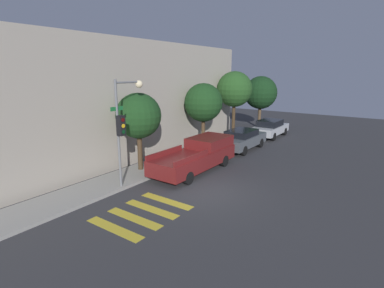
% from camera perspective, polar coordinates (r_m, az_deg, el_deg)
% --- Properties ---
extents(ground_plane, '(60.00, 60.00, 0.00)m').
position_cam_1_polar(ground_plane, '(13.99, 2.60, -9.05)').
color(ground_plane, '#333335').
extents(sidewalk, '(26.00, 2.21, 0.14)m').
position_cam_1_polar(sidewalk, '(16.54, -10.08, -5.36)').
color(sidewalk, gray).
rests_on(sidewalk, ground).
extents(building_row, '(26.00, 6.00, 7.23)m').
position_cam_1_polar(building_row, '(19.24, -20.09, 7.52)').
color(building_row, '#A89E8E').
rests_on(building_row, ground).
extents(crosswalk, '(3.30, 2.60, 0.00)m').
position_cam_1_polar(crosswalk, '(12.14, -9.31, -12.92)').
color(crosswalk, gold).
rests_on(crosswalk, ground).
extents(traffic_light_pole, '(1.97, 0.56, 5.07)m').
position_cam_1_polar(traffic_light_pole, '(13.99, -12.75, 4.93)').
color(traffic_light_pole, slate).
rests_on(traffic_light_pole, ground).
extents(pickup_truck, '(5.73, 2.04, 1.69)m').
position_cam_1_polar(pickup_truck, '(16.70, 1.07, -2.10)').
color(pickup_truck, maroon).
rests_on(pickup_truck, ground).
extents(sedan_near_corner, '(4.40, 1.87, 1.42)m').
position_cam_1_polar(sedan_near_corner, '(21.40, 9.50, 0.95)').
color(sedan_near_corner, '#4C5156').
rests_on(sedan_near_corner, ground).
extents(sedan_middle, '(4.28, 1.87, 1.45)m').
position_cam_1_polar(sedan_middle, '(26.18, 14.63, 2.99)').
color(sedan_middle, '#B7BABF').
rests_on(sedan_middle, ground).
extents(tree_near_corner, '(2.43, 2.43, 4.33)m').
position_cam_1_polar(tree_near_corner, '(16.19, -10.15, 5.25)').
color(tree_near_corner, '#42301E').
rests_on(tree_near_corner, ground).
extents(tree_midblock, '(2.67, 2.67, 4.63)m').
position_cam_1_polar(tree_midblock, '(21.00, 2.19, 7.85)').
color(tree_midblock, '#4C3823').
rests_on(tree_midblock, ground).
extents(tree_far_end, '(2.86, 2.86, 5.44)m').
position_cam_1_polar(tree_far_end, '(24.88, 8.09, 10.25)').
color(tree_far_end, '#42301E').
rests_on(tree_far_end, ground).
extents(tree_behind_truck, '(3.12, 3.12, 4.99)m').
position_cam_1_polar(tree_behind_truck, '(29.81, 12.94, 9.49)').
color(tree_behind_truck, brown).
rests_on(tree_behind_truck, ground).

